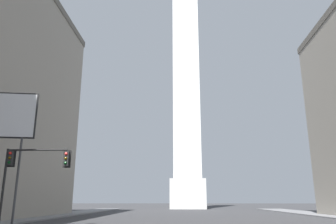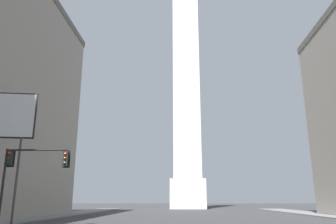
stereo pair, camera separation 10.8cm
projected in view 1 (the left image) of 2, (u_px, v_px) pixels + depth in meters
The scene contains 2 objects.
obelisk at pixel (186, 63), 81.93m from camera, with size 7.89×7.89×73.20m.
traffic_light_mid_left at pixel (27, 167), 24.34m from camera, with size 5.02×0.51×5.65m.
Camera 1 is at (-1.01, -1.64, 1.90)m, focal length 35.00 mm.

